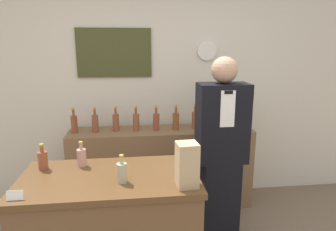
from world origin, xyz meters
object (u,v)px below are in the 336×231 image
shopkeeper (221,154)px  paper_bag (187,165)px  tape_dispenser (190,181)px  potted_plant (233,107)px

shopkeeper → paper_bag: bearing=-120.2°
paper_bag → tape_dispenser: 0.12m
tape_dispenser → shopkeeper: bearing=60.7°
potted_plant → paper_bag: size_ratio=1.46×
shopkeeper → potted_plant: 0.86m
potted_plant → tape_dispenser: potted_plant is taller
shopkeeper → tape_dispenser: 0.90m
shopkeeper → tape_dispenser: shopkeeper is taller
shopkeeper → potted_plant: bearing=64.6°
potted_plant → tape_dispenser: 1.71m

